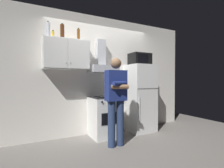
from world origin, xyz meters
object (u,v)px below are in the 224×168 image
at_px(microwave, 140,59).
at_px(bottle_rum_dark, 62,32).
at_px(person_standing, 116,98).
at_px(upper_cabinet, 66,54).
at_px(refrigerator, 140,98).
at_px(stove_oven, 105,117).
at_px(bottle_spice_jar, 53,34).
at_px(range_hood, 102,64).
at_px(cooking_pot, 113,94).
at_px(bottle_vodka_clear, 48,30).
at_px(bottle_beer_brown, 78,35).

distance_m(microwave, bottle_rum_dark, 1.89).
height_order(person_standing, bottle_rum_dark, bottle_rum_dark).
relative_size(upper_cabinet, microwave, 1.88).
bearing_deg(refrigerator, bottle_rum_dark, 176.95).
distance_m(stove_oven, bottle_spice_jar, 1.99).
height_order(range_hood, microwave, range_hood).
xyz_separation_m(range_hood, refrigerator, (0.95, -0.13, -0.80)).
distance_m(refrigerator, bottle_rum_dark, 2.30).
height_order(upper_cabinet, person_standing, upper_cabinet).
distance_m(upper_cabinet, cooking_pot, 1.26).
relative_size(stove_oven, cooking_pot, 2.91).
height_order(bottle_spice_jar, bottle_vodka_clear, bottle_vodka_clear).
distance_m(refrigerator, bottle_beer_brown, 2.03).
bearing_deg(bottle_beer_brown, microwave, -4.77).
distance_m(upper_cabinet, refrigerator, 2.00).
relative_size(upper_cabinet, person_standing, 0.55).
distance_m(bottle_rum_dark, bottle_vodka_clear, 0.26).
height_order(upper_cabinet, bottle_vodka_clear, bottle_vodka_clear).
relative_size(upper_cabinet, bottle_spice_jar, 6.23).
bearing_deg(stove_oven, upper_cabinet, 171.10).
relative_size(bottle_beer_brown, bottle_spice_jar, 1.84).
height_order(stove_oven, bottle_spice_jar, bottle_spice_jar).
xyz_separation_m(range_hood, bottle_beer_brown, (-0.54, 0.02, 0.58)).
distance_m(stove_oven, person_standing, 0.77).
bearing_deg(bottle_beer_brown, person_standing, -56.81).
bearing_deg(microwave, bottle_spice_jar, 177.56).
distance_m(stove_oven, bottle_rum_dark, 1.97).
xyz_separation_m(microwave, bottle_vodka_clear, (-2.09, 0.09, 0.46)).
distance_m(upper_cabinet, range_hood, 0.81).
bearing_deg(bottle_vodka_clear, microwave, -2.55).
distance_m(bottle_rum_dark, bottle_beer_brown, 0.34).
distance_m(bottle_beer_brown, bottle_vodka_clear, 0.60).
relative_size(cooking_pot, bottle_beer_brown, 1.13).
bearing_deg(refrigerator, upper_cabinet, 175.93).
xyz_separation_m(stove_oven, bottle_spice_jar, (-1.05, 0.10, 1.68)).
distance_m(range_hood, cooking_pot, 0.71).
xyz_separation_m(microwave, bottle_spice_jar, (-2.00, 0.09, 0.38)).
xyz_separation_m(refrigerator, bottle_vodka_clear, (-2.09, 0.11, 1.40)).
bearing_deg(upper_cabinet, stove_oven, -8.90).
relative_size(cooking_pot, bottle_spice_jar, 2.08).
relative_size(stove_oven, bottle_spice_jar, 6.05).
bearing_deg(upper_cabinet, range_hood, 0.09).
bearing_deg(bottle_spice_jar, refrigerator, -2.96).
bearing_deg(stove_oven, cooking_pot, -42.49).
height_order(refrigerator, cooking_pot, refrigerator).
distance_m(person_standing, bottle_rum_dark, 1.69).
height_order(stove_oven, bottle_vodka_clear, bottle_vodka_clear).
bearing_deg(refrigerator, stove_oven, -179.96).
height_order(upper_cabinet, microwave, upper_cabinet).
height_order(refrigerator, person_standing, person_standing).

